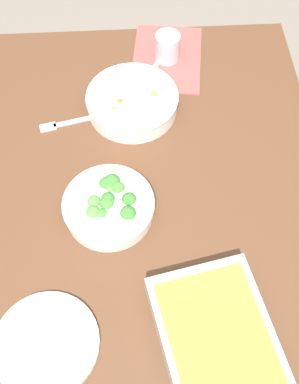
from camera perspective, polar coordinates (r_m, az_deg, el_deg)
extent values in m
plane|color=slate|center=(1.84, 0.00, -12.16)|extent=(6.00, 6.00, 0.00)
cube|color=brown|center=(1.18, 0.00, -0.51)|extent=(1.20, 0.90, 0.04)
cylinder|color=brown|center=(1.83, -13.37, 7.42)|extent=(0.06, 0.06, 0.70)
cylinder|color=brown|center=(1.85, 11.31, 8.55)|extent=(0.06, 0.06, 0.70)
cube|color=#B24C47|center=(1.46, 2.10, 15.79)|extent=(0.30, 0.24, 0.00)
cylinder|color=white|center=(1.31, -2.08, 10.72)|extent=(0.24, 0.24, 0.05)
torus|color=white|center=(1.29, -2.11, 11.42)|extent=(0.25, 0.25, 0.01)
cylinder|color=olive|center=(1.30, -2.08, 10.80)|extent=(0.20, 0.20, 0.03)
sphere|color=#C66633|center=(1.28, -3.57, 10.67)|extent=(0.02, 0.02, 0.02)
sphere|color=olive|center=(1.26, -4.33, 9.79)|extent=(0.02, 0.02, 0.02)
sphere|color=olive|center=(1.33, -1.68, 13.11)|extent=(0.02, 0.02, 0.02)
sphere|color=olive|center=(1.29, 0.54, 11.50)|extent=(0.02, 0.02, 0.02)
sphere|color=#C66633|center=(1.30, -2.46, 11.63)|extent=(0.02, 0.02, 0.02)
cylinder|color=white|center=(1.12, -4.90, -1.85)|extent=(0.21, 0.21, 0.05)
torus|color=white|center=(1.10, -4.97, -1.31)|extent=(0.22, 0.22, 0.01)
cylinder|color=#8CB272|center=(1.12, -4.90, -1.79)|extent=(0.17, 0.17, 0.02)
sphere|color=#478C38|center=(1.09, -5.79, -2.68)|extent=(0.03, 0.03, 0.03)
sphere|color=#478C38|center=(1.12, -3.79, 0.47)|extent=(0.03, 0.03, 0.03)
sphere|color=#3D7A33|center=(1.10, -4.99, -0.85)|extent=(0.03, 0.03, 0.03)
sphere|color=#569E42|center=(1.09, -6.82, -2.49)|extent=(0.03, 0.03, 0.03)
sphere|color=#3D7A33|center=(1.08, -2.59, -2.59)|extent=(0.04, 0.04, 0.04)
sphere|color=#569E42|center=(1.10, -6.67, -1.23)|extent=(0.03, 0.03, 0.03)
sphere|color=#478C38|center=(1.10, -5.17, -1.44)|extent=(0.03, 0.03, 0.03)
sphere|color=#569E42|center=(1.12, -4.72, 0.30)|extent=(0.02, 0.02, 0.02)
sphere|color=#3D7A33|center=(1.13, -5.25, 0.91)|extent=(0.03, 0.03, 0.03)
sphere|color=#3D7A33|center=(1.13, -4.50, 1.28)|extent=(0.04, 0.04, 0.04)
sphere|color=#3D7A33|center=(1.10, -2.48, -0.93)|extent=(0.04, 0.04, 0.04)
cube|color=silver|center=(1.00, 8.06, -17.09)|extent=(0.34, 0.28, 0.06)
cube|color=gold|center=(0.99, 8.14, -16.91)|extent=(0.30, 0.24, 0.04)
cylinder|color=#B2BCC6|center=(1.44, 2.16, 16.98)|extent=(0.07, 0.07, 0.08)
cylinder|color=black|center=(1.45, 2.14, 16.60)|extent=(0.06, 0.06, 0.05)
cylinder|color=silver|center=(1.04, -12.34, -17.41)|extent=(0.22, 0.22, 0.01)
cube|color=silver|center=(1.44, 0.76, 14.95)|extent=(0.13, 0.07, 0.01)
ellipsoid|color=silver|center=(1.38, -0.54, 12.78)|extent=(0.05, 0.04, 0.01)
cube|color=silver|center=(1.31, -8.46, 8.53)|extent=(0.04, 0.14, 0.01)
cube|color=silver|center=(1.31, -12.10, 7.63)|extent=(0.03, 0.05, 0.01)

